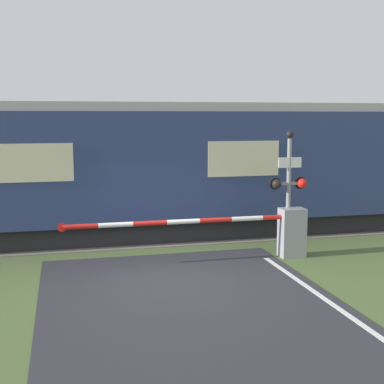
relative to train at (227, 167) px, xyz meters
name	(u,v)px	position (x,y,z in m)	size (l,w,h in m)	color
ground_plane	(173,279)	(-2.53, -4.27, -1.95)	(80.00, 80.00, 0.00)	#4C6033
track_bed	(143,235)	(-2.53, 0.00, -1.92)	(36.00, 3.20, 0.13)	slate
train	(227,167)	(0.00, 0.00, 0.00)	(19.89, 2.99, 3.80)	black
crossing_barrier	(274,231)	(0.20, -3.19, -1.27)	(5.88, 0.44, 1.21)	gray
signal_post	(289,185)	(0.65, -3.01, -0.19)	(0.97, 0.26, 3.08)	gray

